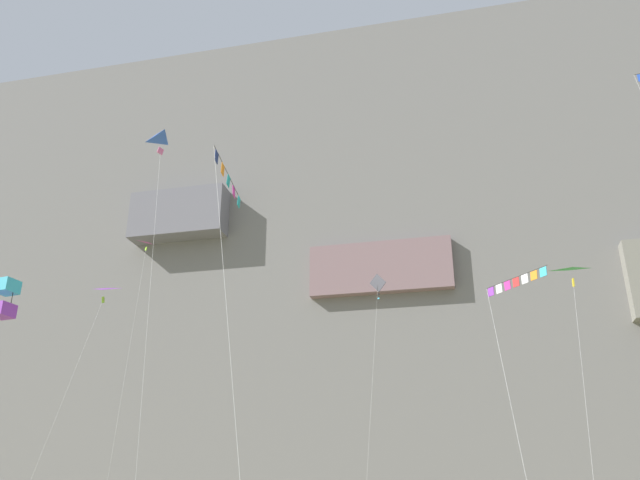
{
  "coord_description": "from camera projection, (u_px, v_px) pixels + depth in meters",
  "views": [
    {
      "loc": [
        8.13,
        -10.59,
        2.79
      ],
      "look_at": [
        1.5,
        18.15,
        15.09
      ],
      "focal_mm": 36.61,
      "sensor_mm": 36.0,
      "label": 1
    }
  ],
  "objects": [
    {
      "name": "cliff_face",
      "position": [
        393.0,
        276.0,
        78.26
      ],
      "size": [
        180.0,
        23.86,
        57.92
      ],
      "color": "slate",
      "rests_on": "ground"
    },
    {
      "name": "kite_box_high_left",
      "position": [
        4.0,
        299.0,
        37.49
      ],
      "size": [
        2.62,
        4.16,
        15.22
      ],
      "color": "#38B2D1",
      "rests_on": "ground"
    },
    {
      "name": "kite_diamond_upper_right",
      "position": [
        377.0,
        294.0,
        51.61
      ],
      "size": [
        1.9,
        4.17,
        20.51
      ],
      "color": "black",
      "rests_on": "ground"
    },
    {
      "name": "kite_delta_upper_mid",
      "position": [
        100.0,
        301.0,
        49.63
      ],
      "size": [
        3.13,
        4.62,
        18.16
      ],
      "color": "purple",
      "rests_on": "ground"
    },
    {
      "name": "kite_banner_low_right",
      "position": [
        517.0,
        299.0,
        26.16
      ],
      "size": [
        2.31,
        5.18,
        11.67
      ],
      "color": "black",
      "rests_on": "ground"
    },
    {
      "name": "kite_delta_mid_center",
      "position": [
        574.0,
        280.0,
        36.62
      ],
      "size": [
        2.52,
        6.03,
        15.15
      ],
      "color": "green",
      "rests_on": "ground"
    },
    {
      "name": "kite_delta_near_cliff",
      "position": [
        145.0,
        261.0,
        53.3
      ],
      "size": [
        1.31,
        2.78,
        23.14
      ],
      "color": "#CC3399",
      "rests_on": "ground"
    },
    {
      "name": "kite_banner_far_right",
      "position": [
        229.0,
        202.0,
        23.56
      ],
      "size": [
        3.12,
        6.04,
        14.46
      ],
      "color": "black",
      "rests_on": "ground"
    },
    {
      "name": "kite_delta_mid_right",
      "position": [
        166.0,
        161.0,
        37.56
      ],
      "size": [
        3.14,
        4.62,
        22.25
      ],
      "color": "blue",
      "rests_on": "ground"
    }
  ]
}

